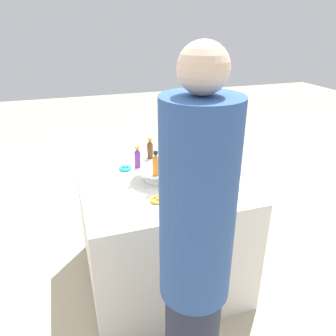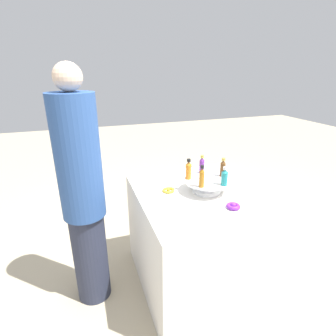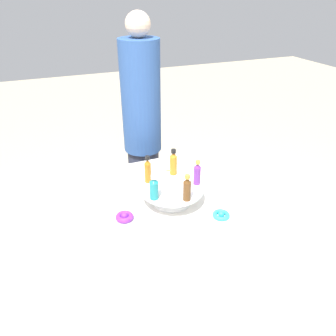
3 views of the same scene
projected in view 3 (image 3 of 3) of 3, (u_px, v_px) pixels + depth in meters
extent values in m
plane|color=tan|center=(171.00, 300.00, 2.00)|extent=(12.00, 12.00, 0.00)
cube|color=silver|center=(171.00, 256.00, 1.82)|extent=(0.93, 0.93, 0.73)
cylinder|color=white|center=(172.00, 201.00, 1.64)|extent=(0.19, 0.19, 0.01)
cylinder|color=white|center=(172.00, 195.00, 1.62)|extent=(0.10, 0.10, 0.07)
cylinder|color=white|center=(172.00, 188.00, 1.60)|extent=(0.31, 0.31, 0.01)
cylinder|color=brown|center=(187.00, 191.00, 1.48)|extent=(0.04, 0.04, 0.09)
cone|color=brown|center=(187.00, 180.00, 1.45)|extent=(0.03, 0.03, 0.02)
cylinder|color=#B79338|center=(187.00, 177.00, 1.44)|extent=(0.02, 0.02, 0.02)
cylinder|color=#702D93|center=(197.00, 176.00, 1.60)|extent=(0.03, 0.03, 0.09)
cone|color=#702D93|center=(198.00, 165.00, 1.57)|extent=(0.03, 0.03, 0.02)
cylinder|color=gold|center=(198.00, 162.00, 1.57)|extent=(0.02, 0.02, 0.02)
cylinder|color=orange|center=(173.00, 165.00, 1.69)|extent=(0.04, 0.04, 0.10)
cone|color=orange|center=(174.00, 155.00, 1.66)|extent=(0.04, 0.04, 0.02)
cylinder|color=black|center=(174.00, 151.00, 1.65)|extent=(0.02, 0.02, 0.02)
cylinder|color=#AD6B19|center=(148.00, 173.00, 1.62)|extent=(0.03, 0.03, 0.10)
cone|color=#AD6B19|center=(147.00, 162.00, 1.58)|extent=(0.03, 0.03, 0.02)
cylinder|color=black|center=(147.00, 158.00, 1.57)|extent=(0.02, 0.02, 0.02)
cylinder|color=teal|center=(154.00, 190.00, 1.49)|extent=(0.04, 0.04, 0.09)
cone|color=teal|center=(154.00, 180.00, 1.47)|extent=(0.04, 0.04, 0.02)
cylinder|color=silver|center=(154.00, 177.00, 1.46)|extent=(0.03, 0.03, 0.02)
torus|color=purple|center=(125.00, 217.00, 1.51)|extent=(0.08, 0.08, 0.03)
sphere|color=purple|center=(124.00, 216.00, 1.51)|extent=(0.04, 0.04, 0.04)
torus|color=#2DB7CC|center=(221.00, 215.00, 1.53)|extent=(0.08, 0.08, 0.02)
sphere|color=#2DB7CC|center=(221.00, 214.00, 1.53)|extent=(0.03, 0.03, 0.03)
torus|color=gold|center=(169.00, 174.00, 1.86)|extent=(0.08, 0.08, 0.02)
sphere|color=gold|center=(169.00, 174.00, 1.86)|extent=(0.02, 0.02, 0.02)
cylinder|color=#282D42|center=(145.00, 186.00, 2.52)|extent=(0.22, 0.22, 0.65)
cylinder|color=#2D5193|center=(141.00, 98.00, 2.18)|extent=(0.26, 0.26, 0.75)
sphere|color=beige|center=(138.00, 24.00, 1.96)|extent=(0.16, 0.16, 0.16)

